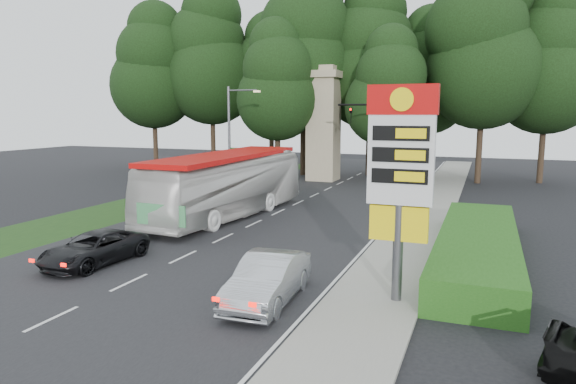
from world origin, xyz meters
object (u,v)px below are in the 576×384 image
at_px(gas_station_pylon, 401,164).
at_px(traffic_signal_mast, 400,131).
at_px(sedan_silver, 268,279).
at_px(streetlight_signs, 232,133).
at_px(suv_charcoal, 94,248).
at_px(monument, 324,123).
at_px(transit_bus, 227,186).

relative_size(gas_station_pylon, traffic_signal_mast, 0.95).
bearing_deg(gas_station_pylon, sedan_silver, -160.18).
height_order(streetlight_signs, suv_charcoal, streetlight_signs).
bearing_deg(monument, streetlight_signs, -121.97).
bearing_deg(sedan_silver, traffic_signal_mast, 85.69).
xyz_separation_m(streetlight_signs, sedan_silver, (12.34, -21.40, -3.68)).
bearing_deg(monument, transit_bus, -90.90).
bearing_deg(gas_station_pylon, streetlight_signs, 128.96).
distance_m(traffic_signal_mast, sedan_silver, 23.72).
bearing_deg(streetlight_signs, traffic_signal_mast, 8.92).
distance_m(traffic_signal_mast, suv_charcoal, 23.99).
distance_m(traffic_signal_mast, transit_bus, 14.48).
distance_m(gas_station_pylon, streetlight_signs, 25.74).
relative_size(gas_station_pylon, sedan_silver, 1.48).
bearing_deg(suv_charcoal, monument, 92.99).
bearing_deg(transit_bus, streetlight_signs, 120.51).
height_order(monument, transit_bus, monument).
xyz_separation_m(monument, transit_bus, (-0.28, -17.77, -3.26)).
bearing_deg(streetlight_signs, monument, 58.03).
xyz_separation_m(traffic_signal_mast, streetlight_signs, (-12.67, -1.99, -0.23)).
bearing_deg(traffic_signal_mast, suv_charcoal, -111.02).
height_order(transit_bus, sedan_silver, transit_bus).
bearing_deg(sedan_silver, transit_bus, 119.77).
relative_size(sedan_silver, suv_charcoal, 1.01).
bearing_deg(transit_bus, gas_station_pylon, -36.94).
xyz_separation_m(traffic_signal_mast, transit_bus, (-7.96, -11.76, -2.83)).
relative_size(streetlight_signs, suv_charcoal, 1.74).
bearing_deg(transit_bus, sedan_silver, -51.93).
bearing_deg(monument, traffic_signal_mast, -38.00).
height_order(sedan_silver, suv_charcoal, sedan_silver).
relative_size(streetlight_signs, transit_bus, 0.60).
bearing_deg(streetlight_signs, suv_charcoal, -78.22).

